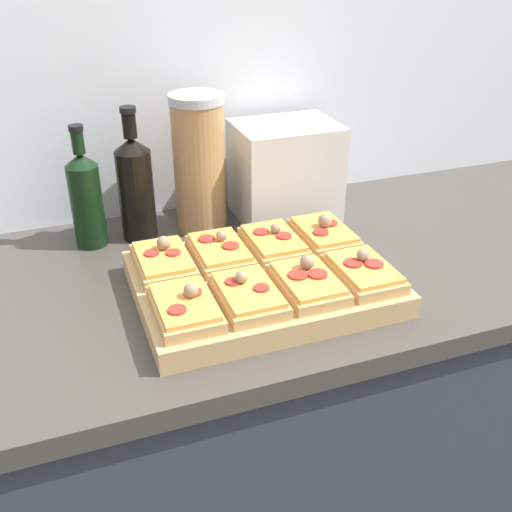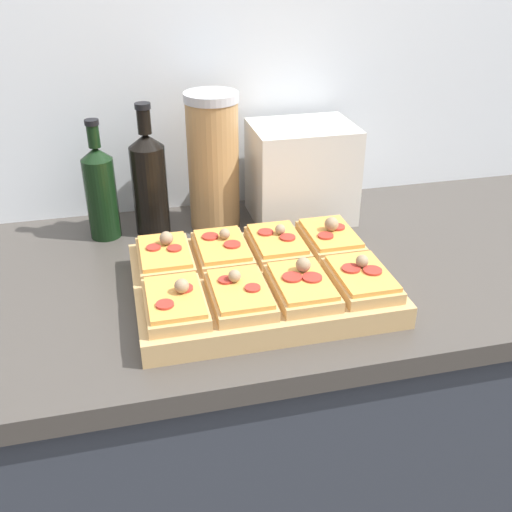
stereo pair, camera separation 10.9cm
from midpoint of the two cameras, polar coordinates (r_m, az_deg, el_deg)
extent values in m
cube|color=silver|center=(1.40, 0.70, 17.55)|extent=(6.00, 0.06, 2.50)
cube|color=#333842|center=(1.49, 4.01, -17.37)|extent=(2.60, 0.64, 0.90)
cube|color=#423D38|center=(1.20, 4.76, -1.67)|extent=(2.63, 0.67, 0.04)
cube|color=tan|center=(1.08, 3.25, -2.71)|extent=(0.45, 0.34, 0.04)
cube|color=tan|center=(1.11, -5.91, -0.27)|extent=(0.10, 0.15, 0.02)
cube|color=gold|center=(1.10, -5.95, 0.37)|extent=(0.09, 0.13, 0.01)
cylinder|color=#AD2D23|center=(1.10, -6.98, 0.73)|extent=(0.03, 0.03, 0.00)
cylinder|color=#AD2D23|center=(1.10, -4.97, 0.66)|extent=(0.03, 0.03, 0.00)
sphere|color=#937A5B|center=(1.11, -5.78, 1.63)|extent=(0.03, 0.03, 0.03)
cube|color=tan|center=(1.12, -0.49, 0.36)|extent=(0.10, 0.15, 0.02)
cube|color=gold|center=(1.12, -0.49, 0.99)|extent=(0.09, 0.13, 0.01)
cylinder|color=#AD2D23|center=(1.14, -1.65, 1.80)|extent=(0.03, 0.03, 0.00)
cylinder|color=#AD2D23|center=(1.11, 0.53, 1.03)|extent=(0.03, 0.03, 0.00)
sphere|color=#937A5B|center=(1.13, -0.25, 2.06)|extent=(0.02, 0.02, 0.02)
cube|color=tan|center=(1.15, 4.74, 0.95)|extent=(0.10, 0.15, 0.02)
cube|color=gold|center=(1.14, 4.77, 1.57)|extent=(0.09, 0.13, 0.01)
cylinder|color=#AD2D23|center=(1.15, 3.63, 2.21)|extent=(0.03, 0.03, 0.00)
cylinder|color=#AD2D23|center=(1.14, 5.78, 1.70)|extent=(0.03, 0.03, 0.00)
sphere|color=#937A5B|center=(1.15, 5.16, 2.49)|extent=(0.02, 0.02, 0.02)
cube|color=tan|center=(1.18, 9.69, 1.51)|extent=(0.10, 0.15, 0.02)
cube|color=gold|center=(1.18, 9.75, 2.12)|extent=(0.09, 0.13, 0.01)
cylinder|color=#AD2D23|center=(1.15, 9.35, 1.85)|extent=(0.03, 0.03, 0.00)
cylinder|color=#AD2D23|center=(1.19, 10.37, 2.67)|extent=(0.03, 0.03, 0.00)
sphere|color=#937A5B|center=(1.17, 9.86, 2.95)|extent=(0.03, 0.03, 0.03)
cube|color=tan|center=(0.97, -4.54, -4.71)|extent=(0.10, 0.15, 0.02)
cube|color=gold|center=(0.96, -4.58, -4.02)|extent=(0.09, 0.13, 0.01)
cylinder|color=#AD2D23|center=(0.94, -5.40, -4.72)|extent=(0.03, 0.03, 0.00)
cylinder|color=#AD2D23|center=(0.97, -3.68, -3.17)|extent=(0.03, 0.03, 0.00)
sphere|color=#937A5B|center=(0.96, -3.90, -2.95)|extent=(0.02, 0.02, 0.02)
cube|color=tan|center=(0.99, 1.61, -3.92)|extent=(0.10, 0.15, 0.02)
cube|color=gold|center=(0.98, 1.62, -3.24)|extent=(0.09, 0.13, 0.01)
cylinder|color=#AD2D23|center=(0.99, 0.24, -2.39)|extent=(0.03, 0.03, 0.00)
cylinder|color=#AD2D23|center=(0.97, 2.87, -3.15)|extent=(0.03, 0.03, 0.00)
sphere|color=#937A5B|center=(0.99, 1.08, -2.00)|extent=(0.02, 0.02, 0.02)
cube|color=tan|center=(1.02, 7.47, -3.13)|extent=(0.10, 0.15, 0.02)
cube|color=gold|center=(1.01, 7.52, -2.45)|extent=(0.09, 0.13, 0.01)
cylinder|color=#AD2D23|center=(1.01, 6.56, -2.10)|extent=(0.03, 0.03, 0.00)
cylinder|color=#AD2D23|center=(1.01, 8.45, -2.13)|extent=(0.03, 0.03, 0.00)
sphere|color=#937A5B|center=(1.02, 7.33, -0.94)|extent=(0.03, 0.03, 0.03)
cube|color=tan|center=(1.06, 12.93, -2.35)|extent=(0.10, 0.15, 0.02)
cube|color=gold|center=(1.05, 13.01, -1.70)|extent=(0.09, 0.13, 0.01)
cylinder|color=#AD2D23|center=(1.05, 12.00, -1.25)|extent=(0.03, 0.03, 0.00)
cylinder|color=#AD2D23|center=(1.05, 13.98, -1.44)|extent=(0.03, 0.03, 0.00)
sphere|color=#937A5B|center=(1.06, 12.99, -0.55)|extent=(0.02, 0.02, 0.02)
cylinder|color=black|center=(1.29, -12.15, 5.30)|extent=(0.07, 0.07, 0.17)
cone|color=black|center=(1.25, -12.62, 9.48)|extent=(0.07, 0.07, 0.03)
cylinder|color=black|center=(1.24, -12.80, 11.04)|extent=(0.02, 0.02, 0.05)
cylinder|color=black|center=(1.23, -12.94, 12.27)|extent=(0.03, 0.03, 0.01)
cylinder|color=black|center=(1.29, -7.67, 6.17)|extent=(0.07, 0.07, 0.19)
cone|color=black|center=(1.25, -8.00, 10.81)|extent=(0.07, 0.07, 0.03)
cylinder|color=black|center=(1.24, -8.12, 12.55)|extent=(0.03, 0.03, 0.05)
cylinder|color=black|center=(1.23, -8.22, 13.93)|extent=(0.03, 0.03, 0.01)
cylinder|color=#AD7F4C|center=(1.29, -1.65, 8.52)|extent=(0.11, 0.11, 0.28)
cylinder|color=#B2B2B7|center=(1.25, -1.75, 14.87)|extent=(0.11, 0.11, 0.02)
cube|color=beige|center=(1.36, 6.66, 7.89)|extent=(0.22, 0.17, 0.21)
cube|color=black|center=(1.26, 8.07, 9.35)|extent=(0.18, 0.01, 0.06)
cube|color=black|center=(1.40, 11.50, 8.62)|extent=(0.02, 0.02, 0.02)
camera|label=1|loc=(0.05, -87.14, 1.57)|focal=42.00mm
camera|label=2|loc=(0.05, 92.86, -1.57)|focal=42.00mm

